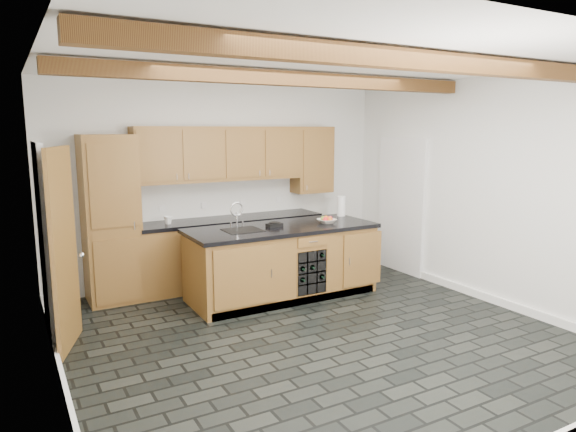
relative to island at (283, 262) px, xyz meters
name	(u,v)px	position (x,y,z in m)	size (l,w,h in m)	color
ground	(315,334)	(-0.31, -1.28, -0.46)	(5.00, 5.00, 0.00)	black
room_shell	(284,188)	(-0.39, -0.75, 1.06)	(5.01, 5.00, 5.00)	white
back_cabinetry	(207,216)	(-0.68, 0.95, 0.51)	(3.65, 0.62, 2.20)	#9C6632
island	(283,262)	(0.00, 0.00, 0.00)	(2.48, 0.96, 0.93)	#9C6632
faucet	(242,227)	(-0.56, 0.05, 0.50)	(0.45, 0.40, 0.34)	black
kitchen_scale	(274,225)	(-0.11, 0.03, 0.49)	(0.21, 0.14, 0.06)	black
fruit_bowl	(327,221)	(0.61, -0.09, 0.49)	(0.24, 0.24, 0.06)	silver
fruit_cluster	(327,219)	(0.61, -0.09, 0.53)	(0.16, 0.17, 0.07)	red
paper_towel	(341,206)	(1.11, 0.30, 0.61)	(0.12, 0.12, 0.29)	white
mug	(168,220)	(-1.24, 0.88, 0.52)	(0.11, 0.11, 0.11)	white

